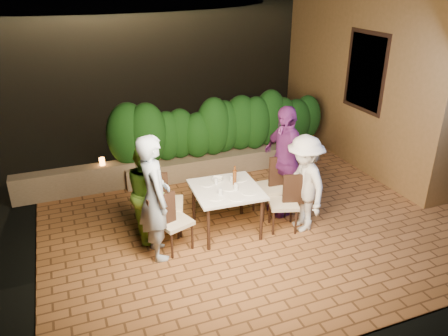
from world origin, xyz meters
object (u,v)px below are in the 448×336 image
chair_right_front (283,202)px  parapet_lamp (102,162)px  bowl (218,179)px  diner_purple (284,161)px  chair_right_back (270,187)px  beer_bottle (235,176)px  diner_white (304,184)px  diner_blue (155,198)px  diner_green (148,192)px  chair_left_front (174,220)px  chair_left_back (168,202)px  dining_table (226,210)px

chair_right_front → parapet_lamp: chair_right_front is taller
bowl → parapet_lamp: bowl is taller
diner_purple → parapet_lamp: 3.38m
chair_right_back → chair_right_front: bearing=90.0°
beer_bottle → chair_right_front: size_ratio=0.34×
diner_white → chair_right_front: bearing=-106.7°
chair_right_front → diner_blue: diner_blue is taller
chair_right_back → diner_green: diner_green is taller
chair_left_front → diner_purple: (2.01, 0.43, 0.46)m
chair_left_front → chair_left_back: (0.03, 0.51, 0.03)m
beer_bottle → diner_blue: size_ratio=0.17×
dining_table → bowl: size_ratio=5.67×
chair_right_front → beer_bottle: bearing=-8.1°
diner_white → chair_left_front: bearing=-93.6°
beer_bottle → chair_right_front: (0.69, -0.33, -0.44)m
chair_left_back → diner_blue: bearing=-101.6°
chair_left_back → parapet_lamp: 2.01m
diner_green → parapet_lamp: diner_green is taller
diner_white → diner_green: bearing=-104.5°
bowl → parapet_lamp: size_ratio=1.27×
diner_blue → diner_white: diner_blue is taller
chair_right_front → diner_purple: 0.74m
dining_table → parapet_lamp: (-1.61, 2.19, 0.20)m
dining_table → diner_white: bearing=-17.3°
chair_left_back → diner_purple: diner_purple is taller
bowl → chair_right_front: bearing=-33.1°
bowl → diner_green: bearing=-179.2°
chair_left_front → diner_green: size_ratio=0.63×
dining_table → diner_white: size_ratio=0.64×
chair_left_front → diner_white: bearing=-24.3°
beer_bottle → chair_right_front: bearing=-25.5°
diner_green → diner_white: bearing=-104.5°
dining_table → diner_green: bearing=165.5°
beer_bottle → diner_white: bearing=-23.4°
chair_left_front → chair_right_back: (1.75, 0.40, 0.04)m
chair_left_back → diner_purple: bearing=15.1°
diner_blue → parapet_lamp: (-0.46, 2.41, -0.35)m
beer_bottle → diner_white: (0.98, -0.42, -0.12)m
chair_left_back → beer_bottle: bearing=3.3°
bowl → diner_purple: 1.16m
beer_bottle → bowl: size_ratio=1.78×
chair_right_front → dining_table: bearing=0.3°
diner_blue → diner_green: diner_blue is taller
beer_bottle → parapet_lamp: size_ratio=2.27×
diner_white → diner_purple: diner_purple is taller
dining_table → diner_green: 1.25m
beer_bottle → chair_left_front: (-1.05, -0.25, -0.43)m
dining_table → diner_blue: (-1.16, -0.23, 0.55)m
beer_bottle → diner_purple: size_ratio=0.17×
chair_left_back → chair_right_front: chair_left_back is taller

